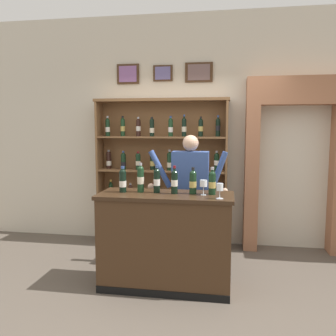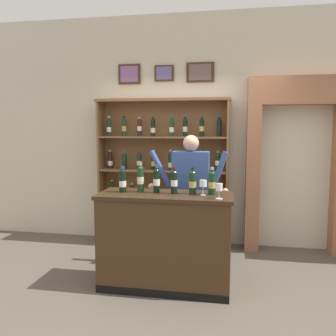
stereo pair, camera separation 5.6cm
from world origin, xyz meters
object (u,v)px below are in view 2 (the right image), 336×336
(wine_glass_right, at_px, (219,188))
(shopkeeper, at_px, (191,186))
(tasting_counter, at_px, (165,241))
(tasting_bottle_brunello, at_px, (212,182))
(wine_shelf, at_px, (163,168))
(tasting_bottle_bianco, at_px, (123,180))
(tasting_bottle_vin_santo, at_px, (157,180))
(tasting_bottle_rosso, at_px, (140,178))
(tasting_bottle_grappa, at_px, (193,182))
(tasting_bottle_super_tuscan, at_px, (174,181))
(wine_glass_spare, at_px, (203,184))

(wine_glass_right, bearing_deg, shopkeeper, 115.28)
(tasting_counter, relative_size, tasting_bottle_brunello, 4.95)
(tasting_counter, bearing_deg, wine_shelf, 102.22)
(shopkeeper, xyz_separation_m, wine_glass_right, (0.38, -0.81, 0.12))
(tasting_bottle_brunello, distance_m, wine_glass_right, 0.24)
(tasting_bottle_bianco, relative_size, tasting_bottle_vin_santo, 0.96)
(tasting_bottle_vin_santo, bearing_deg, wine_shelf, 98.34)
(tasting_bottle_bianco, bearing_deg, wine_shelf, 83.12)
(tasting_bottle_rosso, relative_size, tasting_bottle_grappa, 1.13)
(tasting_counter, relative_size, wine_glass_right, 9.21)
(tasting_bottle_vin_santo, relative_size, tasting_bottle_grappa, 1.04)
(tasting_counter, distance_m, tasting_bottle_rosso, 0.73)
(tasting_bottle_bianco, bearing_deg, shopkeeper, 42.56)
(wine_shelf, distance_m, tasting_bottle_rosso, 1.37)
(tasting_counter, xyz_separation_m, tasting_bottle_grappa, (0.29, 0.05, 0.65))
(wine_shelf, relative_size, tasting_bottle_brunello, 7.36)
(wine_shelf, distance_m, tasting_bottle_bianco, 1.42)
(shopkeeper, bearing_deg, tasting_counter, -107.09)
(shopkeeper, bearing_deg, tasting_bottle_grappa, -81.05)
(wine_shelf, bearing_deg, tasting_bottle_vin_santo, -81.66)
(tasting_bottle_vin_santo, height_order, tasting_bottle_super_tuscan, tasting_bottle_super_tuscan)
(tasting_bottle_brunello, distance_m, wine_glass_spare, 0.10)
(tasting_bottle_grappa, distance_m, tasting_bottle_brunello, 0.20)
(tasting_counter, xyz_separation_m, tasting_bottle_brunello, (0.49, 0.04, 0.65))
(wine_glass_spare, bearing_deg, tasting_bottle_vin_santo, 173.67)
(tasting_counter, height_order, tasting_bottle_super_tuscan, tasting_bottle_super_tuscan)
(tasting_bottle_brunello, bearing_deg, tasting_counter, -175.17)
(tasting_bottle_bianco, distance_m, tasting_bottle_grappa, 0.76)
(tasting_bottle_grappa, bearing_deg, tasting_bottle_rosso, 179.84)
(tasting_counter, height_order, tasting_bottle_vin_santo, tasting_bottle_vin_santo)
(tasting_bottle_bianco, distance_m, wine_glass_spare, 0.88)
(shopkeeper, height_order, tasting_bottle_vin_santo, shopkeeper)
(tasting_bottle_rosso, xyz_separation_m, tasting_bottle_vin_santo, (0.18, 0.00, -0.01))
(tasting_bottle_brunello, bearing_deg, wine_glass_right, -68.45)
(wine_glass_spare, xyz_separation_m, wine_glass_right, (0.17, -0.17, -0.01))
(tasting_bottle_bianco, height_order, tasting_bottle_rosso, tasting_bottle_rosso)
(wine_shelf, xyz_separation_m, tasting_counter, (0.31, -1.42, -0.62))
(tasting_bottle_brunello, relative_size, wine_glass_spare, 1.82)
(tasting_bottle_bianco, bearing_deg, wine_glass_right, -10.23)
(wine_shelf, relative_size, tasting_bottle_bianco, 7.51)
(wine_shelf, bearing_deg, tasting_counter, -77.78)
(tasting_bottle_grappa, xyz_separation_m, wine_glass_right, (0.29, -0.22, -0.02))
(tasting_bottle_vin_santo, relative_size, wine_glass_right, 1.90)
(wine_shelf, xyz_separation_m, shopkeeper, (0.50, -0.79, -0.12))
(tasting_bottle_super_tuscan, bearing_deg, tasting_bottle_vin_santo, 170.94)
(tasting_bottle_super_tuscan, xyz_separation_m, tasting_bottle_grappa, (0.19, 0.03, -0.00))
(wine_shelf, distance_m, tasting_bottle_super_tuscan, 1.46)
(tasting_counter, distance_m, tasting_bottle_vin_santo, 0.67)
(wine_shelf, relative_size, tasting_bottle_rosso, 6.66)
(shopkeeper, distance_m, tasting_bottle_rosso, 0.77)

